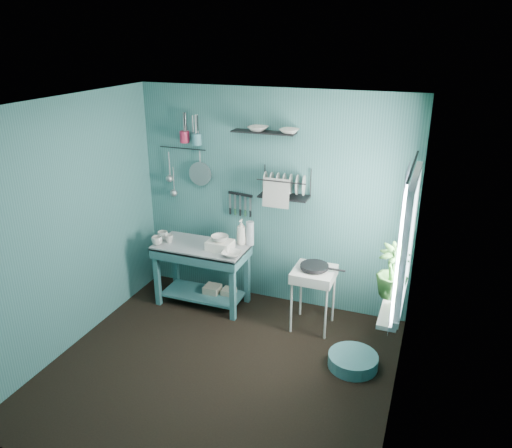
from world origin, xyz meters
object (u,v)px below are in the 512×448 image
(frying_pan, at_px, (314,266))
(dish_rack, at_px, (284,183))
(mug_left, at_px, (157,241))
(wash_tub, at_px, (220,245))
(potted_plant, at_px, (392,271))
(work_counter, at_px, (202,275))
(mug_mid, at_px, (169,239))
(mug_right, at_px, (163,235))
(hotplate_stand, at_px, (313,298))
(utensil_cup_magenta, at_px, (185,137))
(utensil_cup_teal, at_px, (197,139))
(water_bottle, at_px, (250,233))
(floor_basin, at_px, (353,361))
(storage_tin_small, at_px, (229,296))
(storage_tin_large, at_px, (213,294))
(soap_bottle, at_px, (241,232))
(colander, at_px, (200,174))

(frying_pan, distance_m, dish_rack, 0.95)
(mug_left, xyz_separation_m, wash_tub, (0.73, 0.14, 0.00))
(wash_tub, bearing_deg, potted_plant, -15.87)
(work_counter, xyz_separation_m, mug_mid, (-0.38, -0.06, 0.42))
(mug_right, bearing_deg, potted_plant, -11.98)
(mug_left, distance_m, hotplate_stand, 1.89)
(utensil_cup_magenta, bearing_deg, dish_rack, -2.34)
(work_counter, relative_size, mug_mid, 10.62)
(frying_pan, distance_m, utensil_cup_teal, 1.96)
(water_bottle, xyz_separation_m, floor_basin, (1.38, -0.81, -0.83))
(mug_mid, xyz_separation_m, storage_tin_small, (0.68, 0.14, -0.70))
(dish_rack, xyz_separation_m, potted_plant, (1.28, -0.86, -0.43))
(frying_pan, xyz_separation_m, storage_tin_large, (-1.25, 0.08, -0.62))
(soap_bottle, height_order, hotplate_stand, soap_bottle)
(mug_left, bearing_deg, frying_pan, 3.95)
(hotplate_stand, relative_size, colander, 2.48)
(water_bottle, distance_m, storage_tin_large, 0.90)
(potted_plant, distance_m, storage_tin_large, 2.37)
(water_bottle, xyz_separation_m, storage_tin_small, (-0.22, -0.14, -0.79))
(dish_rack, relative_size, storage_tin_small, 2.75)
(mug_right, distance_m, soap_bottle, 0.95)
(wash_tub, distance_m, hotplate_stand, 1.19)
(hotplate_stand, xyz_separation_m, storage_tin_small, (-1.05, 0.11, -0.25))
(storage_tin_large, height_order, floor_basin, storage_tin_large)
(work_counter, height_order, potted_plant, potted_plant)
(dish_rack, bearing_deg, mug_left, -163.25)
(potted_plant, bearing_deg, floor_basin, -175.82)
(mug_left, bearing_deg, storage_tin_large, 19.90)
(mug_right, distance_m, wash_tub, 0.75)
(mug_left, xyz_separation_m, potted_plant, (2.66, -0.41, 0.28))
(utensil_cup_teal, bearing_deg, potted_plant, -21.21)
(mug_mid, distance_m, wash_tub, 0.63)
(wash_tub, xyz_separation_m, floor_basin, (1.65, -0.57, -0.74))
(frying_pan, distance_m, storage_tin_small, 1.23)
(work_counter, xyz_separation_m, mug_right, (-0.50, 0.00, 0.42))
(water_bottle, xyz_separation_m, utensil_cup_teal, (-0.70, 0.13, 1.01))
(utensil_cup_magenta, bearing_deg, colander, 10.33)
(mug_right, height_order, storage_tin_small, mug_right)
(utensil_cup_teal, distance_m, potted_plant, 2.66)
(work_counter, relative_size, potted_plant, 2.16)
(mug_left, distance_m, utensil_cup_magenta, 1.23)
(storage_tin_small, bearing_deg, utensil_cup_teal, 150.91)
(wash_tub, height_order, soap_bottle, soap_bottle)
(utensil_cup_teal, bearing_deg, mug_mid, -116.51)
(storage_tin_large, bearing_deg, potted_plant, -16.57)
(hotplate_stand, distance_m, utensil_cup_teal, 2.21)
(mug_left, distance_m, storage_tin_small, 1.08)
(soap_bottle, relative_size, colander, 1.07)
(mug_right, relative_size, dish_rack, 0.22)
(colander, bearing_deg, utensil_cup_magenta, -169.67)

